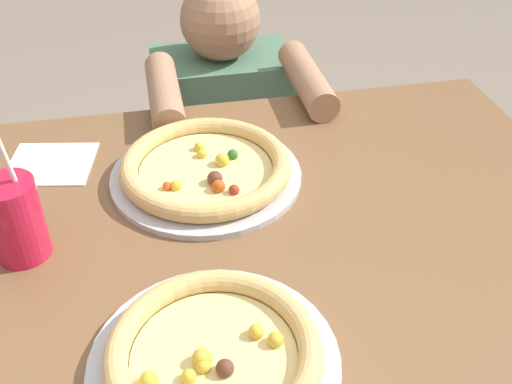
# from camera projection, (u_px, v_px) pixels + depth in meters

# --- Properties ---
(dining_table) EXTENTS (1.26, 0.91, 0.75)m
(dining_table) POSITION_uv_depth(u_px,v_px,m) (247.00, 280.00, 1.05)
(dining_table) COLOR brown
(dining_table) RESTS_ON ground
(pizza_near) EXTENTS (0.33, 0.33, 0.04)m
(pizza_near) POSITION_uv_depth(u_px,v_px,m) (214.00, 355.00, 0.77)
(pizza_near) COLOR #B7B7BC
(pizza_near) RESTS_ON dining_table
(pizza_far) EXTENTS (0.35, 0.35, 0.05)m
(pizza_far) POSITION_uv_depth(u_px,v_px,m) (206.00, 169.00, 1.10)
(pizza_far) COLOR #B7B7BC
(pizza_far) RESTS_ON dining_table
(drink_cup_colored) EXTENTS (0.08, 0.08, 0.24)m
(drink_cup_colored) POSITION_uv_depth(u_px,v_px,m) (15.00, 219.00, 0.91)
(drink_cup_colored) COLOR red
(drink_cup_colored) RESTS_ON dining_table
(paper_napkin) EXTENTS (0.18, 0.17, 0.00)m
(paper_napkin) POSITION_uv_depth(u_px,v_px,m) (51.00, 164.00, 1.15)
(paper_napkin) COLOR white
(paper_napkin) RESTS_ON dining_table
(diner_seated) EXTENTS (0.39, 0.51, 0.95)m
(diner_seated) POSITION_uv_depth(u_px,v_px,m) (226.00, 159.00, 1.72)
(diner_seated) COLOR #333847
(diner_seated) RESTS_ON ground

